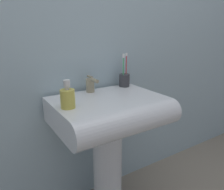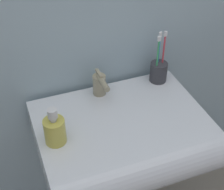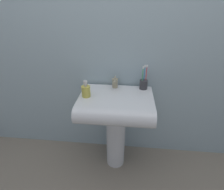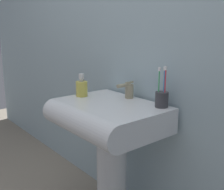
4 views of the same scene
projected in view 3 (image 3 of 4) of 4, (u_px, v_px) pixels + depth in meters
name	position (u px, v px, depth m)	size (l,w,h in m)	color
ground_plane	(115.00, 161.00, 1.83)	(6.00, 6.00, 0.00)	gray
wall_back	(119.00, 38.00, 1.48)	(5.00, 0.05, 2.40)	#9EB7C1
sink_pedestal	(116.00, 138.00, 1.68)	(0.18, 0.18, 0.64)	white
sink_basin	(116.00, 106.00, 1.45)	(0.61, 0.48, 0.14)	white
faucet	(115.00, 83.00, 1.57)	(0.05, 0.12, 0.10)	tan
toothbrush_cup	(144.00, 84.00, 1.55)	(0.07, 0.07, 0.22)	#38383D
soap_bottle	(86.00, 91.00, 1.42)	(0.07, 0.07, 0.14)	gold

